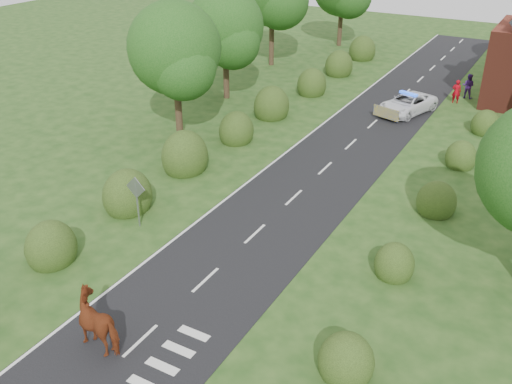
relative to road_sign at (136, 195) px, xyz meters
The scene contains 12 objects.
ground 5.63m from the road_sign, 21.80° to the right, with size 120.00×120.00×0.00m, color #1E4315.
road 14.03m from the road_sign, 68.96° to the left, with size 6.00×70.00×0.02m, color black.
road_markings 11.56m from the road_sign, 72.72° to the left, with size 4.96×70.00×0.01m.
hedgerow_left 9.85m from the road_sign, 98.87° to the left, with size 2.75×50.41×3.00m.
hedgerow_right 14.85m from the road_sign, 38.46° to the left, with size 2.10×45.78×2.10m.
tree_left_a 11.55m from the road_sign, 115.73° to the left, with size 5.74×5.60×8.38m.
tree_left_b 19.22m from the road_sign, 109.29° to the left, with size 5.74×5.60×8.07m.
road_sign is the anchor object (origin of this frame).
cow 7.81m from the road_sign, 59.10° to the right, with size 1.24×2.35×1.67m, color #5B210D.
police_van 22.20m from the road_sign, 73.41° to the left, with size 3.66×5.35×1.50m.
pedestrian_red 26.76m from the road_sign, 70.76° to the left, with size 0.63×0.42×1.73m, color #A80512.
pedestrian_purple 28.47m from the road_sign, 70.90° to the left, with size 0.90×0.70×1.84m, color #462078.
Camera 1 is at (10.83, -15.12, 13.61)m, focal length 40.00 mm.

